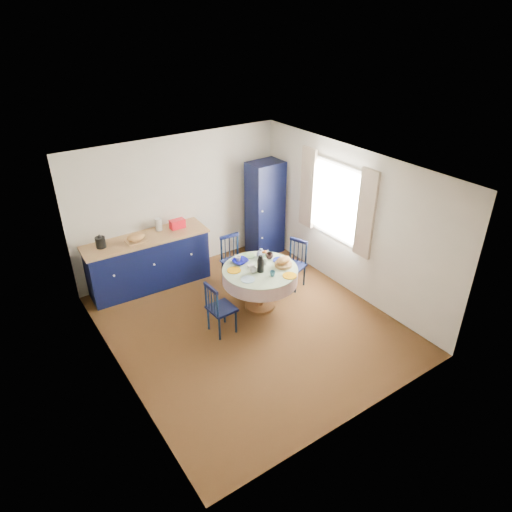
{
  "coord_description": "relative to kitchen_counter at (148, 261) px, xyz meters",
  "views": [
    {
      "loc": [
        -3.14,
        -4.81,
        4.41
      ],
      "look_at": [
        0.27,
        0.2,
        1.05
      ],
      "focal_mm": 32.0,
      "sensor_mm": 36.0,
      "label": 1
    }
  ],
  "objects": [
    {
      "name": "pantry_cabinet",
      "position": [
        2.41,
        -0.11,
        0.44
      ],
      "size": [
        0.67,
        0.49,
        1.86
      ],
      "rotation": [
        0.0,
        0.0,
        0.03
      ],
      "color": "black",
      "rests_on": "floor"
    },
    {
      "name": "floor",
      "position": [
        0.81,
        -1.96,
        -0.49
      ],
      "size": [
        4.5,
        4.5,
        0.0
      ],
      "primitive_type": "plane",
      "color": "black",
      "rests_on": "ground"
    },
    {
      "name": "mug_b",
      "position": [
        1.26,
        -1.94,
        0.28
      ],
      "size": [
        0.09,
        0.09,
        0.08
      ],
      "primitive_type": "imported",
      "color": "#2F6575",
      "rests_on": "dining_table"
    },
    {
      "name": "mug_c",
      "position": [
        1.54,
        -1.47,
        0.29
      ],
      "size": [
        0.12,
        0.12,
        0.1
      ],
      "primitive_type": "imported",
      "color": "black",
      "rests_on": "dining_table"
    },
    {
      "name": "wall_right",
      "position": [
        2.81,
        -1.96,
        0.76
      ],
      "size": [
        0.02,
        4.5,
        2.5
      ],
      "primitive_type": "cube",
      "color": "beige",
      "rests_on": "floor"
    },
    {
      "name": "window",
      "position": [
        2.76,
        -1.66,
        1.04
      ],
      "size": [
        0.1,
        1.74,
        1.45
      ],
      "color": "white",
      "rests_on": "wall_right"
    },
    {
      "name": "chair_right",
      "position": [
        2.1,
        -1.45,
        -0.05
      ],
      "size": [
        0.48,
        0.49,
        0.86
      ],
      "rotation": [
        0.0,
        0.0,
        -1.21
      ],
      "color": "black",
      "rests_on": "floor"
    },
    {
      "name": "wall_back",
      "position": [
        0.81,
        0.29,
        0.76
      ],
      "size": [
        4.0,
        0.02,
        2.5
      ],
      "primitive_type": "cube",
      "color": "beige",
      "rests_on": "floor"
    },
    {
      "name": "ceiling",
      "position": [
        0.81,
        -1.96,
        2.01
      ],
      "size": [
        4.5,
        4.5,
        0.0
      ],
      "primitive_type": "plane",
      "rotation": [
        3.14,
        0.0,
        0.0
      ],
      "color": "white",
      "rests_on": "wall_back"
    },
    {
      "name": "wall_left",
      "position": [
        -1.19,
        -1.96,
        0.76
      ],
      "size": [
        0.02,
        4.5,
        2.5
      ],
      "primitive_type": "cube",
      "color": "beige",
      "rests_on": "floor"
    },
    {
      "name": "chair_far",
      "position": [
        1.28,
        -0.76,
        -0.03
      ],
      "size": [
        0.41,
        0.39,
        0.9
      ],
      "rotation": [
        0.0,
        0.0,
        -0.03
      ],
      "color": "black",
      "rests_on": "floor"
    },
    {
      "name": "cobalt_bowl",
      "position": [
        1.06,
        -1.33,
        0.27
      ],
      "size": [
        0.26,
        0.26,
        0.06
      ],
      "primitive_type": "imported",
      "color": "navy",
      "rests_on": "dining_table"
    },
    {
      "name": "mug_d",
      "position": [
        1.07,
        -1.25,
        0.28
      ],
      "size": [
        0.09,
        0.09,
        0.08
      ],
      "primitive_type": "imported",
      "color": "silver",
      "rests_on": "dining_table"
    },
    {
      "name": "mug_a",
      "position": [
        1.07,
        -1.69,
        0.28
      ],
      "size": [
        0.11,
        0.11,
        0.09
      ],
      "primitive_type": "imported",
      "color": "silver",
      "rests_on": "dining_table"
    },
    {
      "name": "dining_table",
      "position": [
        1.24,
        -1.66,
        0.12
      ],
      "size": [
        1.21,
        1.21,
        1.01
      ],
      "color": "#532A17",
      "rests_on": "floor"
    },
    {
      "name": "kitchen_counter",
      "position": [
        0.0,
        0.0,
        0.0
      ],
      "size": [
        2.15,
        0.75,
        1.19
      ],
      "rotation": [
        0.0,
        0.0,
        -0.04
      ],
      "color": "black",
      "rests_on": "floor"
    },
    {
      "name": "chair_left",
      "position": [
        0.35,
        -1.86,
        -0.05
      ],
      "size": [
        0.38,
        0.4,
        0.86
      ],
      "rotation": [
        0.0,
        0.0,
        1.61
      ],
      "color": "black",
      "rests_on": "floor"
    }
  ]
}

